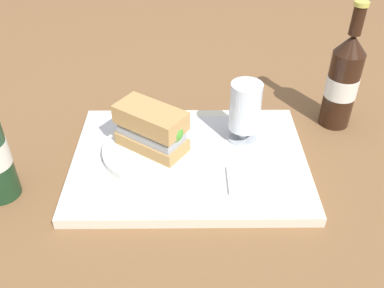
% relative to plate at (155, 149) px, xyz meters
% --- Properties ---
extents(ground_plane, '(3.00, 3.00, 0.00)m').
position_rel_plate_xyz_m(ground_plane, '(0.07, -0.01, -0.03)').
color(ground_plane, brown).
extents(tray, '(0.44, 0.32, 0.02)m').
position_rel_plate_xyz_m(tray, '(0.07, -0.01, -0.02)').
color(tray, beige).
rests_on(tray, ground_plane).
extents(placemat, '(0.38, 0.27, 0.00)m').
position_rel_plate_xyz_m(placemat, '(0.07, -0.01, -0.01)').
color(placemat, silver).
rests_on(placemat, tray).
extents(plate, '(0.19, 0.19, 0.01)m').
position_rel_plate_xyz_m(plate, '(0.00, 0.00, 0.00)').
color(plate, silver).
rests_on(plate, placemat).
extents(sandwich, '(0.14, 0.13, 0.08)m').
position_rel_plate_xyz_m(sandwich, '(0.00, -0.00, 0.05)').
color(sandwich, tan).
rests_on(sandwich, plate).
extents(beer_glass, '(0.06, 0.06, 0.12)m').
position_rel_plate_xyz_m(beer_glass, '(0.18, 0.04, 0.06)').
color(beer_glass, silver).
rests_on(beer_glass, placemat).
extents(napkin_folded, '(0.09, 0.07, 0.01)m').
position_rel_plate_xyz_m(napkin_folded, '(0.18, -0.08, -0.00)').
color(napkin_folded, white).
rests_on(napkin_folded, placemat).
extents(beer_bottle, '(0.07, 0.07, 0.27)m').
position_rel_plate_xyz_m(beer_bottle, '(0.38, 0.13, 0.08)').
color(beer_bottle, black).
rests_on(beer_bottle, ground_plane).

